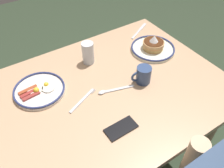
{
  "coord_description": "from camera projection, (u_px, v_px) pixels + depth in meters",
  "views": [
    {
      "loc": [
        0.46,
        0.72,
        1.62
      ],
      "look_at": [
        -0.0,
        0.01,
        0.78
      ],
      "focal_mm": 37.69,
      "sensor_mm": 36.0,
      "label": 1
    }
  ],
  "objects": [
    {
      "name": "ground_plane",
      "position": [
        111.0,
        159.0,
        1.75
      ],
      "size": [
        6.0,
        6.0,
        0.0
      ],
      "primitive_type": "plane",
      "color": "#2E3C29"
    },
    {
      "name": "dining_table",
      "position": [
        111.0,
        104.0,
        1.31
      ],
      "size": [
        1.2,
        0.93,
        0.75
      ],
      "color": "tan",
      "rests_on": "ground_plane"
    },
    {
      "name": "plate_near_main",
      "position": [
        153.0,
        47.0,
        1.44
      ],
      "size": [
        0.27,
        0.27,
        0.1
      ],
      "color": "silver",
      "rests_on": "dining_table"
    },
    {
      "name": "plate_center_pancakes",
      "position": [
        39.0,
        90.0,
        1.19
      ],
      "size": [
        0.26,
        0.26,
        0.04
      ],
      "color": "silver",
      "rests_on": "dining_table"
    },
    {
      "name": "coffee_mug",
      "position": [
        143.0,
        75.0,
        1.22
      ],
      "size": [
        0.11,
        0.08,
        0.09
      ],
      "color": "#334772",
      "rests_on": "dining_table"
    },
    {
      "name": "drinking_glass",
      "position": [
        88.0,
        54.0,
        1.33
      ],
      "size": [
        0.07,
        0.07,
        0.13
      ],
      "color": "silver",
      "rests_on": "dining_table"
    },
    {
      "name": "cell_phone",
      "position": [
        121.0,
        128.0,
        1.04
      ],
      "size": [
        0.15,
        0.07,
        0.01
      ],
      "primitive_type": "cube",
      "rotation": [
        0.0,
        0.0,
        0.02
      ],
      "color": "black",
      "rests_on": "dining_table"
    },
    {
      "name": "fork_near",
      "position": [
        83.0,
        101.0,
        1.15
      ],
      "size": [
        0.18,
        0.09,
        0.01
      ],
      "color": "silver",
      "rests_on": "dining_table"
    },
    {
      "name": "butter_knife",
      "position": [
        139.0,
        31.0,
        1.61
      ],
      "size": [
        0.2,
        0.12,
        0.01
      ],
      "color": "silver",
      "rests_on": "dining_table"
    },
    {
      "name": "tea_spoon",
      "position": [
        111.0,
        90.0,
        1.2
      ],
      "size": [
        0.19,
        0.07,
        0.01
      ],
      "color": "silver",
      "rests_on": "dining_table"
    }
  ]
}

